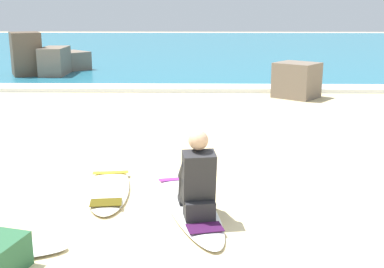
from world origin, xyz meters
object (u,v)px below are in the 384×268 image
surfboard_main (188,202)px  shoreline_rock (297,80)px  surfer_seated (197,182)px  surfboard_spare_far (109,188)px

surfboard_main → shoreline_rock: 7.57m
surfer_seated → surfboard_spare_far: 1.47m
surfboard_spare_far → shoreline_rock: (3.58, 6.67, 0.41)m
surfboard_main → surfer_seated: 0.59m
surfer_seated → shoreline_rock: (2.45, 7.52, 0.01)m
surfer_seated → shoreline_rock: bearing=72.0°
surfboard_spare_far → shoreline_rock: size_ratio=1.86×
surfer_seated → surfboard_spare_far: (-1.13, 0.85, -0.40)m
surfboard_main → surfer_seated: size_ratio=2.73×
shoreline_rock → surfboard_spare_far: bearing=-118.2°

